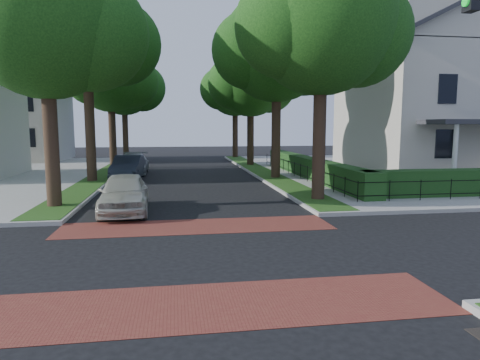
# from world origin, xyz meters

# --- Properties ---
(ground) EXTENTS (120.00, 120.00, 0.00)m
(ground) POSITION_xyz_m (0.00, 0.00, 0.00)
(ground) COLOR black
(ground) RESTS_ON ground
(sidewalk_ne) EXTENTS (30.00, 30.00, 0.15)m
(sidewalk_ne) POSITION_xyz_m (19.50, 19.00, 0.07)
(sidewalk_ne) COLOR gray
(sidewalk_ne) RESTS_ON ground
(crosswalk_far) EXTENTS (9.00, 2.20, 0.01)m
(crosswalk_far) POSITION_xyz_m (0.00, 3.20, 0.01)
(crosswalk_far) COLOR maroon
(crosswalk_far) RESTS_ON ground
(crosswalk_near) EXTENTS (9.00, 2.20, 0.01)m
(crosswalk_near) POSITION_xyz_m (0.00, -3.20, 0.01)
(crosswalk_near) COLOR maroon
(crosswalk_near) RESTS_ON ground
(grass_strip_ne) EXTENTS (1.60, 29.80, 0.02)m
(grass_strip_ne) POSITION_xyz_m (5.40, 19.10, 0.16)
(grass_strip_ne) COLOR #1C4012
(grass_strip_ne) RESTS_ON sidewalk_ne
(grass_strip_nw) EXTENTS (1.60, 29.80, 0.02)m
(grass_strip_nw) POSITION_xyz_m (-5.40, 19.10, 0.16)
(grass_strip_nw) COLOR #1C4012
(grass_strip_nw) RESTS_ON sidewalk_nw
(tree_right_near) EXTENTS (7.75, 6.67, 10.66)m
(tree_right_near) POSITION_xyz_m (5.60, 7.24, 7.63)
(tree_right_near) COLOR black
(tree_right_near) RESTS_ON sidewalk_ne
(tree_right_mid) EXTENTS (8.25, 7.09, 11.22)m
(tree_right_mid) POSITION_xyz_m (5.61, 15.25, 7.99)
(tree_right_mid) COLOR black
(tree_right_mid) RESTS_ON sidewalk_ne
(tree_right_far) EXTENTS (7.25, 6.23, 9.74)m
(tree_right_far) POSITION_xyz_m (5.60, 24.22, 6.91)
(tree_right_far) COLOR black
(tree_right_far) RESTS_ON sidewalk_ne
(tree_right_back) EXTENTS (7.50, 6.45, 10.20)m
(tree_right_back) POSITION_xyz_m (5.60, 33.23, 7.27)
(tree_right_back) COLOR black
(tree_right_back) RESTS_ON sidewalk_ne
(tree_left_near) EXTENTS (7.50, 6.45, 10.20)m
(tree_left_near) POSITION_xyz_m (-5.40, 7.23, 7.27)
(tree_left_near) COLOR black
(tree_left_near) RESTS_ON sidewalk_nw
(tree_left_mid) EXTENTS (8.00, 6.88, 11.48)m
(tree_left_mid) POSITION_xyz_m (-5.39, 15.24, 8.34)
(tree_left_mid) COLOR black
(tree_left_mid) RESTS_ON sidewalk_nw
(tree_left_far) EXTENTS (7.00, 6.02, 9.86)m
(tree_left_far) POSITION_xyz_m (-5.40, 24.22, 7.12)
(tree_left_far) COLOR black
(tree_left_far) RESTS_ON sidewalk_nw
(tree_left_back) EXTENTS (7.75, 6.66, 10.44)m
(tree_left_back) POSITION_xyz_m (-5.40, 33.24, 7.41)
(tree_left_back) COLOR black
(tree_left_back) RESTS_ON sidewalk_nw
(hedge_main_road) EXTENTS (1.00, 18.00, 1.20)m
(hedge_main_road) POSITION_xyz_m (7.70, 15.00, 0.75)
(hedge_main_road) COLOR #143B15
(hedge_main_road) RESTS_ON sidewalk_ne
(fence_main_road) EXTENTS (0.06, 18.00, 0.90)m
(fence_main_road) POSITION_xyz_m (6.90, 15.00, 0.60)
(fence_main_road) COLOR black
(fence_main_road) RESTS_ON sidewalk_ne
(house_victorian) EXTENTS (13.00, 13.05, 12.48)m
(house_victorian) POSITION_xyz_m (17.51, 15.92, 6.02)
(house_victorian) COLOR beige
(house_victorian) RESTS_ON sidewalk_ne
(house_left_far) EXTENTS (10.00, 9.00, 10.14)m
(house_left_far) POSITION_xyz_m (-15.49, 31.99, 5.04)
(house_left_far) COLOR beige
(house_left_far) RESTS_ON sidewalk_nw
(parked_car_front) EXTENTS (2.02, 4.56, 1.53)m
(parked_car_front) POSITION_xyz_m (-2.66, 5.99, 0.76)
(parked_car_front) COLOR beige
(parked_car_front) RESTS_ON ground
(parked_car_middle) EXTENTS (1.91, 4.68, 1.51)m
(parked_car_middle) POSITION_xyz_m (-3.60, 16.65, 0.76)
(parked_car_middle) COLOR #212732
(parked_car_middle) RESTS_ON ground
(parked_car_rear) EXTENTS (2.08, 5.02, 1.45)m
(parked_car_rear) POSITION_xyz_m (-3.60, 19.77, 0.73)
(parked_car_rear) COLOR gray
(parked_car_rear) RESTS_ON ground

